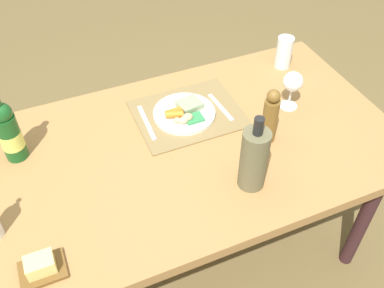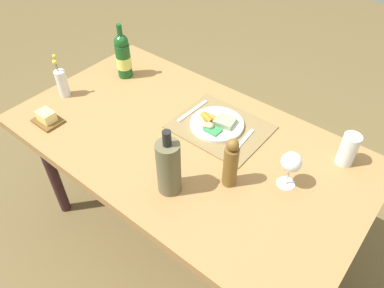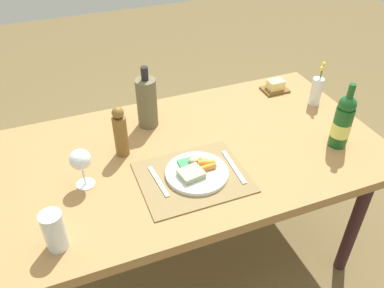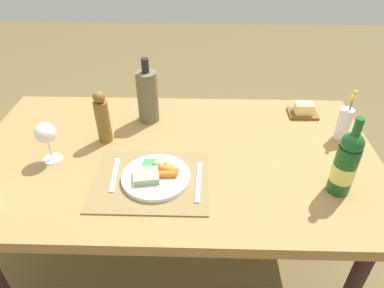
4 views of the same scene
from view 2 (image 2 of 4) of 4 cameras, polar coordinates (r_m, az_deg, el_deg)
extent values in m
plane|color=brown|center=(2.19, -0.81, -13.48)|extent=(8.00, 8.00, 0.00)
cube|color=#A27543|center=(1.64, -1.04, 0.17)|extent=(1.60, 0.90, 0.04)
cylinder|color=#371E21|center=(1.94, 21.92, -11.23)|extent=(0.06, 0.06, 0.69)
cylinder|color=#371E21|center=(2.43, -8.34, 5.02)|extent=(0.06, 0.06, 0.69)
cylinder|color=#371E21|center=(2.16, -20.92, -3.79)|extent=(0.06, 0.06, 0.69)
cube|color=olive|center=(1.69, 4.45, 2.62)|extent=(0.41, 0.34, 0.01)
cylinder|color=white|center=(1.68, 3.87, 3.08)|extent=(0.25, 0.25, 0.02)
cube|color=gray|center=(1.67, 5.12, 3.50)|extent=(0.10, 0.09, 0.02)
cylinder|color=orange|center=(1.69, 3.01, 4.22)|extent=(0.08, 0.03, 0.02)
cylinder|color=orange|center=(1.68, 2.32, 4.07)|extent=(0.08, 0.05, 0.03)
ellipsoid|color=tan|center=(1.64, 2.71, 2.90)|extent=(0.04, 0.04, 0.03)
ellipsoid|color=tan|center=(1.65, 1.93, 2.99)|extent=(0.04, 0.03, 0.03)
ellipsoid|color=#D6B17D|center=(1.67, 1.58, 3.45)|extent=(0.03, 0.03, 0.02)
cube|color=#32884C|center=(1.63, 3.26, 2.18)|extent=(0.07, 0.06, 0.01)
cube|color=silver|center=(1.62, 7.88, 0.44)|extent=(0.03, 0.18, 0.00)
cube|color=silver|center=(1.77, 0.10, 5.18)|extent=(0.02, 0.21, 0.00)
cylinder|color=brown|center=(1.39, 5.97, -3.50)|extent=(0.06, 0.06, 0.18)
sphere|color=brown|center=(1.31, 6.32, -0.14)|extent=(0.05, 0.05, 0.05)
cube|color=brown|center=(1.84, -21.42, 3.33)|extent=(0.13, 0.10, 0.01)
cube|color=#F7DD80|center=(1.82, -21.66, 4.06)|extent=(0.08, 0.06, 0.05)
cylinder|color=brown|center=(1.35, -3.63, -3.68)|extent=(0.09, 0.09, 0.23)
cylinder|color=black|center=(1.25, -3.92, 0.87)|extent=(0.03, 0.03, 0.06)
cylinder|color=silver|center=(1.95, -19.44, 8.83)|extent=(0.05, 0.05, 0.14)
cylinder|color=#3F7233|center=(1.94, -19.82, 9.47)|extent=(0.00, 0.00, 0.19)
sphere|color=yellow|center=(1.90, -20.50, 11.82)|extent=(0.02, 0.02, 0.02)
cylinder|color=#3F7233|center=(1.94, -19.79, 9.90)|extent=(0.00, 0.00, 0.22)
sphere|color=yellow|center=(1.89, -20.57, 12.63)|extent=(0.02, 0.02, 0.02)
cylinder|color=#185320|center=(2.02, -10.53, 12.59)|extent=(0.08, 0.08, 0.18)
sphere|color=#185320|center=(1.96, -10.94, 15.32)|extent=(0.07, 0.07, 0.07)
cylinder|color=#185320|center=(1.94, -11.14, 16.59)|extent=(0.03, 0.03, 0.09)
cylinder|color=#DCE266|center=(2.02, -10.49, 12.37)|extent=(0.08, 0.08, 0.06)
cylinder|color=white|center=(1.49, 14.31, -5.96)|extent=(0.07, 0.07, 0.00)
cylinder|color=white|center=(1.46, 14.60, -4.84)|extent=(0.01, 0.01, 0.08)
sphere|color=white|center=(1.40, 15.15, -2.72)|extent=(0.08, 0.08, 0.08)
cylinder|color=silver|center=(1.60, 23.04, -0.78)|extent=(0.07, 0.07, 0.14)
cylinder|color=#AACCC2|center=(1.62, 22.77, -1.51)|extent=(0.07, 0.07, 0.08)
camera|label=1|loc=(1.21, -66.38, 22.52)|focal=40.61mm
camera|label=3|loc=(2.15, 39.23, 34.29)|focal=37.01mm
camera|label=4|loc=(2.20, 18.83, 35.03)|focal=32.72mm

